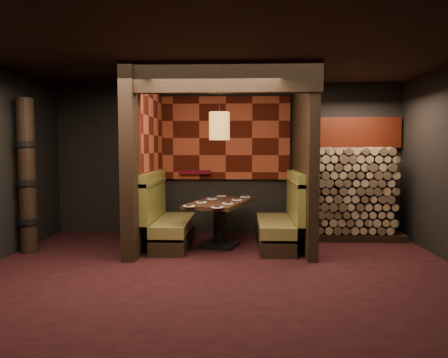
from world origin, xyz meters
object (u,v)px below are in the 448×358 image
firewood_stack (354,194)px  booth_bench_right (281,223)px  booth_bench_left (167,222)px  pendant_lamp (219,126)px  totem_column (27,177)px  dining_table (220,215)px

firewood_stack → booth_bench_right: bearing=-152.7°
booth_bench_left → pendant_lamp: (0.88, -0.07, 1.59)m
booth_bench_right → firewood_stack: firewood_stack is taller
pendant_lamp → totem_column: pendant_lamp is taller
booth_bench_right → dining_table: (-1.02, -0.02, 0.12)m
dining_table → pendant_lamp: (0.00, -0.05, 1.47)m
pendant_lamp → firewood_stack: pendant_lamp is taller
pendant_lamp → firewood_stack: 2.76m
booth_bench_left → firewood_stack: bearing=12.2°
dining_table → totem_column: size_ratio=0.66×
dining_table → totem_column: 3.08m
pendant_lamp → firewood_stack: size_ratio=0.63×
totem_column → firewood_stack: bearing=13.2°
booth_bench_left → dining_table: size_ratio=1.00×
booth_bench_right → pendant_lamp: bearing=-175.9°
dining_table → booth_bench_left: bearing=178.5°
dining_table → firewood_stack: firewood_stack is taller
booth_bench_right → totem_column: 4.10m
firewood_stack → pendant_lamp: bearing=-161.9°
dining_table → firewood_stack: bearing=17.0°
booth_bench_left → booth_bench_right: (1.89, 0.00, 0.00)m
booth_bench_right → dining_table: 1.03m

